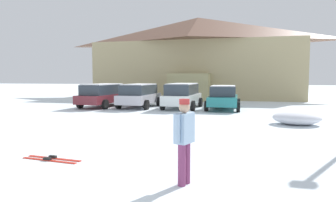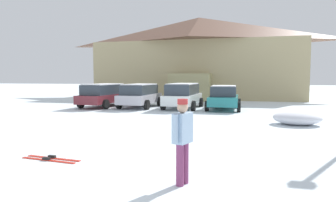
{
  "view_description": "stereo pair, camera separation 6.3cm",
  "coord_description": "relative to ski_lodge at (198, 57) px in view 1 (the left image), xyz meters",
  "views": [
    {
      "loc": [
        3.65,
        -3.78,
        2.08
      ],
      "look_at": [
        0.75,
        8.32,
        1.09
      ],
      "focal_mm": 32.0,
      "sensor_mm": 36.0,
      "label": 1
    },
    {
      "loc": [
        3.71,
        -3.77,
        2.08
      ],
      "look_at": [
        0.75,
        8.32,
        1.09
      ],
      "focal_mm": 32.0,
      "sensor_mm": 36.0,
      "label": 2
    }
  ],
  "objects": [
    {
      "name": "parked_silver_wagon",
      "position": [
        -2.46,
        -11.3,
        -3.25
      ],
      "size": [
        2.27,
        4.43,
        1.62
      ],
      "color": "silver",
      "rests_on": "ground"
    },
    {
      "name": "plowed_snow_pile",
      "position": [
        6.73,
        -16.85,
        -3.83
      ],
      "size": [
        2.05,
        1.64,
        0.6
      ],
      "primitive_type": "ellipsoid",
      "color": "white",
      "rests_on": "ground"
    },
    {
      "name": "parked_white_suv",
      "position": [
        0.56,
        -11.29,
        -3.23
      ],
      "size": [
        2.31,
        4.53,
        1.68
      ],
      "color": "white",
      "rests_on": "ground"
    },
    {
      "name": "pair_of_skis",
      "position": [
        -0.35,
        -24.34,
        -4.11
      ],
      "size": [
        1.61,
        0.45,
        0.08
      ],
      "color": "red",
      "rests_on": "ground"
    },
    {
      "name": "parked_teal_hatchback",
      "position": [
        3.24,
        -11.38,
        -3.34
      ],
      "size": [
        2.13,
        4.06,
        1.56
      ],
      "color": "teal",
      "rests_on": "ground"
    },
    {
      "name": "ski_lodge",
      "position": [
        0.0,
        0.0,
        0.0
      ],
      "size": [
        20.58,
        10.1,
        8.14
      ],
      "color": "tan",
      "rests_on": "ground"
    },
    {
      "name": "parked_maroon_van",
      "position": [
        -5.08,
        -11.48,
        -3.25
      ],
      "size": [
        2.36,
        4.84,
        1.62
      ],
      "color": "maroon",
      "rests_on": "ground"
    },
    {
      "name": "skier_adult_in_blue_parka",
      "position": [
        3.23,
        -25.27,
        -3.19
      ],
      "size": [
        0.36,
        0.59,
        1.67
      ],
      "color": "#7D3762",
      "rests_on": "ground"
    }
  ]
}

